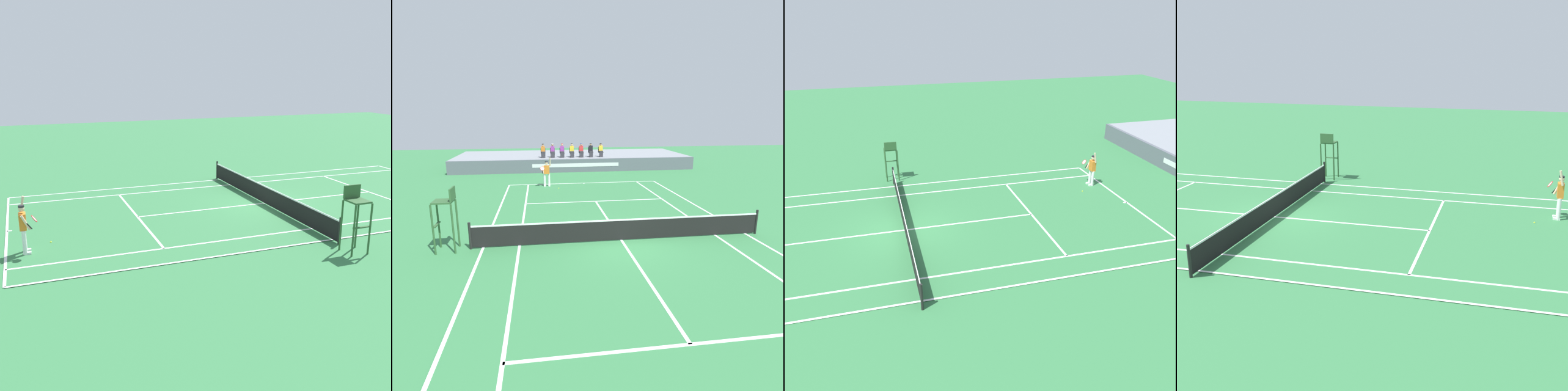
{
  "view_description": "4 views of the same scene",
  "coord_description": "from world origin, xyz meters",
  "views": [
    {
      "loc": [
        -19.78,
        11.0,
        6.45
      ],
      "look_at": [
        -0.83,
        3.93,
        1.0
      ],
      "focal_mm": 43.17,
      "sensor_mm": 36.0,
      "label": 1
    },
    {
      "loc": [
        -3.2,
        -12.41,
        5.02
      ],
      "look_at": [
        -0.83,
        3.93,
        1.0
      ],
      "focal_mm": 30.43,
      "sensor_mm": 36.0,
      "label": 2
    },
    {
      "loc": [
        18.11,
        -1.2,
        9.8
      ],
      "look_at": [
        -0.83,
        3.93,
        1.0
      ],
      "focal_mm": 39.35,
      "sensor_mm": 36.0,
      "label": 3
    },
    {
      "loc": [
        18.55,
        9.08,
        6.81
      ],
      "look_at": [
        -0.83,
        3.93,
        1.0
      ],
      "focal_mm": 47.79,
      "sensor_mm": 36.0,
      "label": 4
    }
  ],
  "objects": [
    {
      "name": "ground_plane",
      "position": [
        0.0,
        0.0,
        0.0
      ],
      "size": [
        80.0,
        80.0,
        0.0
      ],
      "primitive_type": "plane",
      "color": "#337542"
    },
    {
      "name": "umpire_chair",
      "position": [
        -6.71,
        0.0,
        1.56
      ],
      "size": [
        0.77,
        0.77,
        2.44
      ],
      "color": "#2D562D",
      "rests_on": "ground"
    },
    {
      "name": "spectator_seated_4",
      "position": [
        0.66,
        18.5,
        1.79
      ],
      "size": [
        0.44,
        0.6,
        1.27
      ],
      "color": "#474C56",
      "rests_on": "bleacher_platform"
    },
    {
      "name": "bleacher_platform",
      "position": [
        0.0,
        21.22,
        0.59
      ],
      "size": [
        22.29,
        8.0,
        1.18
      ],
      "primitive_type": "cube",
      "color": "gray",
      "rests_on": "ground"
    },
    {
      "name": "spectator_seated_5",
      "position": [
        1.56,
        18.5,
        1.79
      ],
      "size": [
        0.44,
        0.6,
        1.27
      ],
      "color": "#474C56",
      "rests_on": "bleacher_platform"
    },
    {
      "name": "spectator_seated_6",
      "position": [
        2.53,
        18.5,
        1.79
      ],
      "size": [
        0.44,
        0.6,
        1.27
      ],
      "color": "#474C56",
      "rests_on": "bleacher_platform"
    },
    {
      "name": "spectator_seated_2",
      "position": [
        -1.13,
        18.5,
        1.79
      ],
      "size": [
        0.44,
        0.6,
        1.27
      ],
      "color": "#474C56",
      "rests_on": "bleacher_platform"
    },
    {
      "name": "court",
      "position": [
        0.0,
        0.0,
        0.01
      ],
      "size": [
        11.08,
        23.88,
        0.03
      ],
      "color": "#337542",
      "rests_on": "ground"
    },
    {
      "name": "spectator_seated_0",
      "position": [
        -2.89,
        18.5,
        1.79
      ],
      "size": [
        0.44,
        0.6,
        1.27
      ],
      "color": "#474C56",
      "rests_on": "bleacher_platform"
    },
    {
      "name": "tennis_ball",
      "position": [
        -1.97,
        10.28,
        0.03
      ],
      "size": [
        0.07,
        0.07,
        0.07
      ],
      "primitive_type": "sphere",
      "color": "#D1E533",
      "rests_on": "ground"
    },
    {
      "name": "spectator_seated_3",
      "position": [
        -0.22,
        18.5,
        1.79
      ],
      "size": [
        0.44,
        0.6,
        1.27
      ],
      "color": "#474C56",
      "rests_on": "bleacher_platform"
    },
    {
      "name": "tennis_player",
      "position": [
        -2.76,
        11.2,
        0.99
      ],
      "size": [
        0.76,
        0.62,
        2.08
      ],
      "color": "white",
      "rests_on": "ground"
    },
    {
      "name": "spectator_seated_1",
      "position": [
        -2.02,
        18.5,
        1.79
      ],
      "size": [
        0.44,
        0.6,
        1.27
      ],
      "color": "#474C56",
      "rests_on": "bleacher_platform"
    },
    {
      "name": "barrier_wall",
      "position": [
        0.0,
        17.1,
        0.59
      ],
      "size": [
        22.29,
        0.25,
        1.18
      ],
      "color": "#565B66",
      "rests_on": "ground"
    },
    {
      "name": "net",
      "position": [
        0.0,
        0.0,
        0.52
      ],
      "size": [
        11.98,
        0.1,
        1.07
      ],
      "color": "black",
      "rests_on": "ground"
    }
  ]
}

